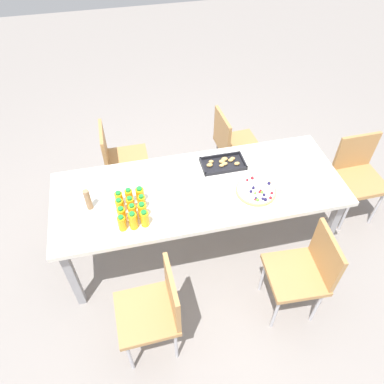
{
  "coord_description": "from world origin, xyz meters",
  "views": [
    {
      "loc": [
        -0.5,
        -1.94,
        2.79
      ],
      "look_at": [
        -0.07,
        -0.05,
        0.76
      ],
      "focal_mm": 34.53,
      "sensor_mm": 36.0,
      "label": 1
    }
  ],
  "objects": [
    {
      "name": "juice_bottle_1",
      "position": [
        -0.54,
        -0.28,
        0.81
      ],
      "size": [
        0.06,
        0.06,
        0.15
      ],
      "color": "#F9AC14",
      "rests_on": "party_table"
    },
    {
      "name": "fruit_pizza",
      "position": [
        0.41,
        -0.15,
        0.76
      ],
      "size": [
        0.31,
        0.31,
        0.05
      ],
      "color": "tan",
      "rests_on": "party_table"
    },
    {
      "name": "juice_bottle_7",
      "position": [
        -0.54,
        -0.12,
        0.81
      ],
      "size": [
        0.06,
        0.06,
        0.14
      ],
      "color": "#F9AC14",
      "rests_on": "party_table"
    },
    {
      "name": "juice_bottle_4",
      "position": [
        -0.53,
        -0.2,
        0.81
      ],
      "size": [
        0.05,
        0.05,
        0.15
      ],
      "color": "#FAAC14",
      "rests_on": "party_table"
    },
    {
      "name": "plate_stack",
      "position": [
        0.0,
        -0.12,
        0.76
      ],
      "size": [
        0.19,
        0.19,
        0.02
      ],
      "color": "silver",
      "rests_on": "party_table"
    },
    {
      "name": "chair_far_left",
      "position": [
        -0.58,
        0.78,
        0.5
      ],
      "size": [
        0.4,
        0.4,
        0.83
      ],
      "rotation": [
        0.0,
        0.0,
        -1.57
      ],
      "color": "#B7844C",
      "rests_on": "ground_plane"
    },
    {
      "name": "chair_far_right",
      "position": [
        0.53,
        0.76,
        0.5
      ],
      "size": [
        0.43,
        0.43,
        0.83
      ],
      "rotation": [
        0.0,
        0.0,
        -1.5
      ],
      "color": "#B7844C",
      "rests_on": "ground_plane"
    },
    {
      "name": "chair_near_left",
      "position": [
        -0.48,
        -0.79,
        0.5
      ],
      "size": [
        0.41,
        0.41,
        0.83
      ],
      "rotation": [
        0.0,
        0.0,
        1.6
      ],
      "color": "#B7844C",
      "rests_on": "ground_plane"
    },
    {
      "name": "juice_bottle_6",
      "position": [
        -0.62,
        -0.12,
        0.81
      ],
      "size": [
        0.06,
        0.06,
        0.14
      ],
      "color": "#FAAC14",
      "rests_on": "party_table"
    },
    {
      "name": "cardboard_tube",
      "position": [
        -0.83,
        -0.03,
        0.83
      ],
      "size": [
        0.04,
        0.04,
        0.18
      ],
      "primitive_type": "cylinder",
      "color": "#9E7A56",
      "rests_on": "party_table"
    },
    {
      "name": "juice_bottle_5",
      "position": [
        -0.46,
        -0.2,
        0.81
      ],
      "size": [
        0.06,
        0.06,
        0.15
      ],
      "color": "#FAAD14",
      "rests_on": "party_table"
    },
    {
      "name": "juice_bottle_3",
      "position": [
        -0.61,
        -0.2,
        0.81
      ],
      "size": [
        0.06,
        0.06,
        0.14
      ],
      "color": "#F9AD14",
      "rests_on": "party_table"
    },
    {
      "name": "ground_plane",
      "position": [
        0.0,
        0.0,
        0.0
      ],
      "size": [
        12.0,
        12.0,
        0.0
      ],
      "primitive_type": "plane",
      "color": "gray"
    },
    {
      "name": "juice_bottle_9",
      "position": [
        -0.61,
        -0.04,
        0.81
      ],
      "size": [
        0.06,
        0.06,
        0.13
      ],
      "color": "#F9AC14",
      "rests_on": "party_table"
    },
    {
      "name": "juice_bottle_0",
      "position": [
        -0.62,
        -0.28,
        0.81
      ],
      "size": [
        0.06,
        0.06,
        0.13
      ],
      "color": "#F9AE14",
      "rests_on": "party_table"
    },
    {
      "name": "juice_bottle_10",
      "position": [
        -0.54,
        -0.04,
        0.81
      ],
      "size": [
        0.06,
        0.06,
        0.14
      ],
      "color": "#F9AC14",
      "rests_on": "party_table"
    },
    {
      "name": "juice_bottle_11",
      "position": [
        -0.46,
        -0.04,
        0.81
      ],
      "size": [
        0.06,
        0.06,
        0.14
      ],
      "color": "#F9AE14",
      "rests_on": "party_table"
    },
    {
      "name": "chair_near_right",
      "position": [
        0.61,
        -0.74,
        0.5
      ],
      "size": [
        0.42,
        0.42,
        0.83
      ],
      "rotation": [
        0.0,
        0.0,
        1.51
      ],
      "color": "#B7844C",
      "rests_on": "ground_plane"
    },
    {
      "name": "party_table",
      "position": [
        0.0,
        0.0,
        0.68
      ],
      "size": [
        2.26,
        0.84,
        0.74
      ],
      "color": "silver",
      "rests_on": "ground_plane"
    },
    {
      "name": "snack_tray",
      "position": [
        0.25,
        0.21,
        0.76
      ],
      "size": [
        0.36,
        0.2,
        0.04
      ],
      "color": "black",
      "rests_on": "party_table"
    },
    {
      "name": "chair_end",
      "position": [
        1.51,
        0.1,
        0.5
      ],
      "size": [
        0.41,
        0.41,
        0.83
      ],
      "rotation": [
        0.0,
        0.0,
        3.16
      ],
      "color": "#B7844C",
      "rests_on": "ground_plane"
    },
    {
      "name": "juice_bottle_8",
      "position": [
        -0.46,
        -0.12,
        0.81
      ],
      "size": [
        0.05,
        0.05,
        0.14
      ],
      "color": "#FAAD14",
      "rests_on": "party_table"
    },
    {
      "name": "napkin_stack",
      "position": [
        0.81,
        0.02,
        0.75
      ],
      "size": [
        0.15,
        0.15,
        0.02
      ],
      "primitive_type": "cube",
      "color": "white",
      "rests_on": "party_table"
    },
    {
      "name": "juice_bottle_2",
      "position": [
        -0.46,
        -0.27,
        0.81
      ],
      "size": [
        0.06,
        0.06,
        0.14
      ],
      "color": "#F9AC14",
      "rests_on": "party_table"
    }
  ]
}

